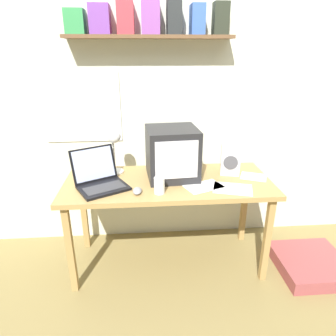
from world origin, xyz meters
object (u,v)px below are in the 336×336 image
Objects in this scene: crt_monitor at (172,153)px; laptop at (99,177)px; floor_cushion at (311,264)px; space_heater at (230,158)px; loose_paper_near_laptop at (253,177)px; loose_paper_near_monitor at (233,189)px; desk_lamp at (114,145)px; computer_mouse at (137,191)px; corner_desk at (168,189)px; open_notebook at (204,186)px; juice_glass at (159,186)px.

laptop is (-0.53, -0.12, -0.12)m from crt_monitor.
crt_monitor is at bearing 165.82° from floor_cushion.
laptop is at bearing -158.27° from space_heater.
loose_paper_near_laptop is at bearing -14.45° from space_heater.
crt_monitor is 1.28× the size of loose_paper_near_monitor.
desk_lamp is 1.17× the size of loose_paper_near_monitor.
laptop is 0.31m from computer_mouse.
desk_lamp is at bearing 158.48° from loose_paper_near_monitor.
corner_desk is 0.48m from loose_paper_near_monitor.
corner_desk is at bearing 157.99° from loose_paper_near_monitor.
loose_paper_near_monitor is (-0.05, -0.28, -0.12)m from space_heater.
desk_lamp is 1.08m from loose_paper_near_laptop.
crt_monitor is 0.41m from computer_mouse.
open_notebook is (0.21, -0.20, -0.19)m from crt_monitor.
corner_desk is 0.54m from space_heater.
computer_mouse is 0.47× the size of loose_paper_near_laptop.
corner_desk is 0.27m from crt_monitor.
laptop reaches higher than loose_paper_near_monitor.
desk_lamp reaches higher than computer_mouse.
corner_desk is 0.66m from loose_paper_near_laptop.
loose_paper_near_monitor is (0.51, 0.02, -0.05)m from juice_glass.
open_notebook is at bearing -34.45° from laptop.
crt_monitor is at bearing -163.68° from space_heater.
corner_desk is 5.03× the size of open_notebook.
space_heater reaches higher than computer_mouse.
laptop is 1.22× the size of desk_lamp.
desk_lamp reaches higher than loose_paper_near_monitor.
space_heater reaches higher than loose_paper_near_laptop.
crt_monitor reaches higher than loose_paper_near_monitor.
computer_mouse reaches higher than floor_cushion.
juice_glass reaches higher than computer_mouse.
space_heater is at bearing 152.63° from loose_paper_near_laptop.
loose_paper_near_laptop is 0.76× the size of open_notebook.
computer_mouse is at bearing 174.79° from juice_glass.
desk_lamp reaches higher than loose_paper_near_laptop.
computer_mouse reaches higher than open_notebook.
space_heater is 0.36m from open_notebook.
loose_paper_near_monitor is at bearing -37.00° from crt_monitor.
space_heater is at bearing -19.80° from desk_lamp.
loose_paper_near_laptop is (0.16, -0.09, -0.12)m from space_heater.
laptop is 1.75× the size of space_heater.
crt_monitor is 0.90× the size of laptop.
crt_monitor reaches higher than open_notebook.
open_notebook is at bearing -160.70° from loose_paper_near_laptop.
juice_glass is at bearing -110.29° from corner_desk.
computer_mouse is (0.27, -0.14, -0.05)m from laptop.
juice_glass is 0.76m from loose_paper_near_laptop.
loose_paper_near_laptop is (0.73, 0.22, -0.05)m from juice_glass.
loose_paper_near_laptop is at bearing 19.30° from open_notebook.
juice_glass is 1.03× the size of computer_mouse.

